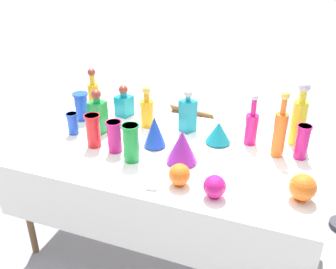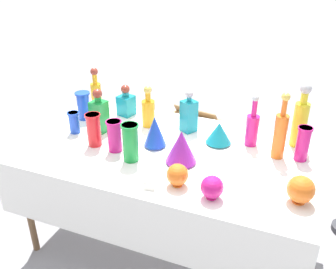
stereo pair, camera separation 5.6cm
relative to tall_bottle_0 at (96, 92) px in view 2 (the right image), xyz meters
name	(u,v)px [view 2 (the right image)]	position (x,y,z in m)	size (l,w,h in m)	color
ground_plane	(168,240)	(0.75, -0.38, -0.89)	(40.00, 40.00, 0.00)	gray
display_table	(165,160)	(0.75, -0.42, -0.19)	(1.84, 1.05, 0.76)	white
tall_bottle_0	(96,92)	(0.00, 0.00, 0.00)	(0.08, 0.08, 0.33)	orange
tall_bottle_1	(252,127)	(1.21, -0.13, -0.01)	(0.08, 0.08, 0.34)	#C61972
tall_bottle_2	(300,119)	(1.49, -0.03, 0.05)	(0.09, 0.09, 0.42)	yellow
tall_bottle_3	(280,133)	(1.39, -0.22, 0.03)	(0.08, 0.08, 0.41)	orange
tall_bottle_4	(148,111)	(0.50, -0.13, -0.02)	(0.09, 0.09, 0.30)	orange
square_decanter_0	(126,103)	(0.26, -0.02, -0.04)	(0.13, 0.13, 0.23)	teal
square_decanter_1	(99,114)	(0.23, -0.33, 0.00)	(0.11, 0.11, 0.31)	#198C38
square_decanter_2	(189,114)	(0.78, -0.10, -0.01)	(0.12, 0.12, 0.30)	teal
slender_vase_0	(74,122)	(0.08, -0.41, -0.05)	(0.08, 0.08, 0.15)	blue
slender_vase_1	(94,129)	(0.29, -0.51, -0.02)	(0.10, 0.10, 0.21)	red
slender_vase_2	(83,105)	(0.01, -0.20, -0.02)	(0.11, 0.11, 0.20)	blue
slender_vase_3	(303,143)	(1.52, -0.20, -0.02)	(0.09, 0.09, 0.21)	#C61972
slender_vase_4	(130,142)	(0.59, -0.58, -0.01)	(0.11, 0.11, 0.23)	#198C38
slender_vase_5	(114,135)	(0.45, -0.52, -0.03)	(0.10, 0.10, 0.20)	#C61972
fluted_vase_0	(155,131)	(0.66, -0.38, -0.03)	(0.14, 0.14, 0.21)	blue
fluted_vase_1	(219,133)	(1.02, -0.20, -0.06)	(0.16, 0.16, 0.15)	teal
fluted_vase_2	(181,147)	(0.88, -0.50, -0.03)	(0.18, 0.18, 0.20)	purple
round_bowl_0	(212,187)	(1.14, -0.76, -0.07)	(0.12, 0.12, 0.13)	#C61972
round_bowl_1	(301,189)	(1.55, -0.63, -0.06)	(0.14, 0.14, 0.15)	orange
round_bowl_2	(177,175)	(0.94, -0.73, -0.07)	(0.12, 0.12, 0.13)	orange
price_tag_left	(149,186)	(0.82, -0.82, -0.11)	(0.06, 0.01, 0.04)	white
cardboard_box_behind_left	(188,159)	(0.58, 0.52, -0.76)	(0.43, 0.36, 0.35)	tan
cardboard_box_behind_right	(191,136)	(0.49, 0.88, -0.71)	(0.58, 0.44, 0.44)	tan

